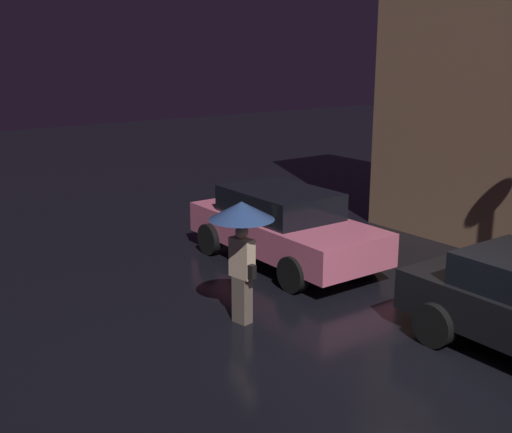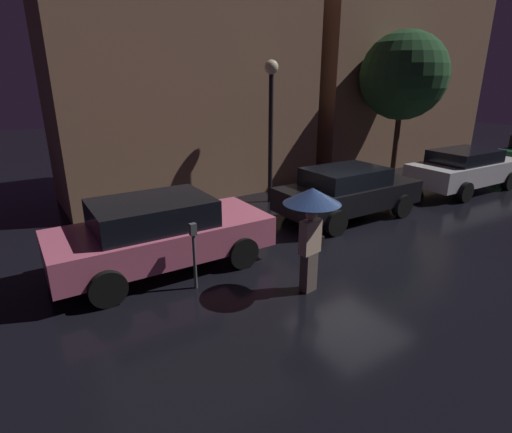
% 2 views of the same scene
% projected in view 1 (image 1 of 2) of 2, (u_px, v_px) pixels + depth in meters
% --- Properties ---
extents(ground_plane, '(60.00, 60.00, 0.00)m').
position_uv_depth(ground_plane, '(408.00, 360.00, 9.02)').
color(ground_plane, black).
extents(parked_car_pink, '(4.44, 2.06, 1.50)m').
position_uv_depth(parked_car_pink, '(283.00, 225.00, 12.98)').
color(parked_car_pink, '#DB6684').
rests_on(parked_car_pink, ground).
extents(pedestrian_with_umbrella, '(1.02, 1.02, 1.99)m').
position_uv_depth(pedestrian_with_umbrella, '(242.00, 227.00, 9.88)').
color(pedestrian_with_umbrella, '#66564C').
rests_on(pedestrian_with_umbrella, ground).
extents(parking_meter, '(0.12, 0.10, 1.30)m').
position_uv_depth(parking_meter, '(242.00, 236.00, 12.13)').
color(parking_meter, '#4C5154').
rests_on(parking_meter, ground).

